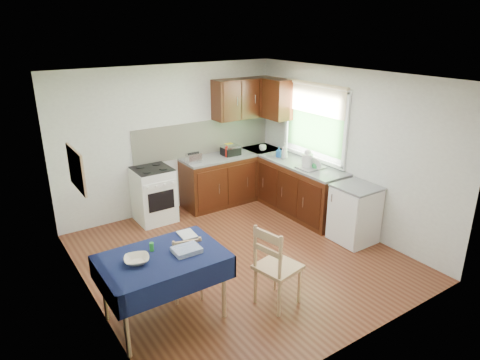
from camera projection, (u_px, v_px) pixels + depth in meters
floor at (240, 257)px, 6.07m from camera, size 4.20×4.20×0.00m
ceiling at (240, 77)px, 5.20m from camera, size 4.00×4.20×0.02m
wall_back at (171, 140)px, 7.27m from camera, size 4.00×0.02×2.50m
wall_front at (365, 235)px, 4.00m from camera, size 4.00×0.02×2.50m
wall_left at (85, 208)px, 4.59m from camera, size 0.02×4.20×2.50m
wall_right at (346, 150)px, 6.68m from camera, size 0.02×4.20×2.50m
base_cabinets at (263, 184)px, 7.61m from camera, size 1.90×2.30×0.86m
worktop_back at (232, 155)px, 7.71m from camera, size 1.90×0.60×0.04m
worktop_right at (302, 165)px, 7.16m from camera, size 0.60×1.70×0.04m
worktop_corner at (261, 149)px, 8.06m from camera, size 0.60×0.60×0.04m
splashback at (205, 137)px, 7.62m from camera, size 2.70×0.02×0.60m
upper_cabinets at (254, 98)px, 7.63m from camera, size 1.20×0.85×0.70m
stove at (154, 194)px, 7.05m from camera, size 0.60×0.61×0.92m
window at (315, 117)px, 7.08m from camera, size 0.04×1.48×1.26m
fridge at (355, 214)px, 6.38m from camera, size 0.58×0.60×0.89m
corkboard at (77, 169)px, 4.72m from camera, size 0.04×0.62×0.47m
dining_table at (163, 265)px, 4.57m from camera, size 1.31×0.89×0.79m
chair_far at (186, 265)px, 5.03m from camera, size 0.46×0.46×0.84m
chair_near at (275, 264)px, 4.86m from camera, size 0.53×0.53×1.02m
toaster at (194, 158)px, 7.18m from camera, size 0.24×0.15×0.18m
sandwich_press at (231, 150)px, 7.62m from camera, size 0.30×0.26×0.17m
sauce_bottle at (227, 152)px, 7.48m from camera, size 0.05×0.05×0.20m
yellow_packet at (229, 148)px, 7.73m from camera, size 0.15×0.13×0.18m
dish_rack at (311, 167)px, 6.94m from camera, size 0.42×0.32×0.20m
kettle at (308, 159)px, 6.94m from camera, size 0.18×0.18×0.30m
cup at (263, 148)px, 7.88m from camera, size 0.13×0.13×0.10m
soap_bottle_a at (285, 151)px, 7.39m from camera, size 0.14×0.14×0.28m
soap_bottle_b at (279, 152)px, 7.50m from camera, size 0.12×0.12×0.18m
soap_bottle_c at (316, 164)px, 6.88m from camera, size 0.16×0.16×0.15m
plate_bowl at (137, 260)px, 4.40m from camera, size 0.32×0.32×0.06m
book at (180, 236)px, 4.93m from camera, size 0.20×0.26×0.02m
spice_jar at (152, 247)px, 4.62m from camera, size 0.05×0.05×0.10m
tea_towel at (187, 250)px, 4.61m from camera, size 0.30×0.23×0.05m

